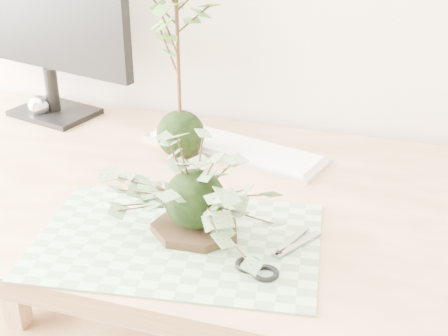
{
  "coord_description": "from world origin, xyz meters",
  "views": [
    {
      "loc": [
        0.28,
        0.26,
        1.3
      ],
      "look_at": [
        0.0,
        1.14,
        0.84
      ],
      "focal_mm": 50.0,
      "sensor_mm": 36.0,
      "label": 1
    }
  ],
  "objects_px": {
    "keyboard": "(234,147)",
    "ivy_kokedama": "(194,173)",
    "desk": "(214,232)",
    "maple_kokedama": "(177,17)",
    "monitor": "(44,14)"
  },
  "relations": [
    {
      "from": "desk",
      "to": "ivy_kokedama",
      "type": "bearing_deg",
      "value": -83.14
    },
    {
      "from": "ivy_kokedama",
      "to": "maple_kokedama",
      "type": "bearing_deg",
      "value": 115.47
    },
    {
      "from": "maple_kokedama",
      "to": "keyboard",
      "type": "bearing_deg",
      "value": 30.9
    },
    {
      "from": "ivy_kokedama",
      "to": "maple_kokedama",
      "type": "xyz_separation_m",
      "value": [
        -0.13,
        0.28,
        0.18
      ]
    },
    {
      "from": "ivy_kokedama",
      "to": "keyboard",
      "type": "relative_size",
      "value": 0.66
    },
    {
      "from": "monitor",
      "to": "maple_kokedama",
      "type": "bearing_deg",
      "value": -5.36
    },
    {
      "from": "keyboard",
      "to": "ivy_kokedama",
      "type": "bearing_deg",
      "value": -68.71
    },
    {
      "from": "ivy_kokedama",
      "to": "monitor",
      "type": "xyz_separation_m",
      "value": [
        -0.51,
        0.41,
        0.13
      ]
    },
    {
      "from": "ivy_kokedama",
      "to": "keyboard",
      "type": "xyz_separation_m",
      "value": [
        -0.04,
        0.34,
        -0.11
      ]
    },
    {
      "from": "desk",
      "to": "maple_kokedama",
      "type": "xyz_separation_m",
      "value": [
        -0.11,
        0.13,
        0.38
      ]
    },
    {
      "from": "ivy_kokedama",
      "to": "desk",
      "type": "bearing_deg",
      "value": 96.86
    },
    {
      "from": "desk",
      "to": "keyboard",
      "type": "relative_size",
      "value": 3.81
    },
    {
      "from": "maple_kokedama",
      "to": "monitor",
      "type": "bearing_deg",
      "value": 160.56
    },
    {
      "from": "desk",
      "to": "ivy_kokedama",
      "type": "distance_m",
      "value": 0.25
    },
    {
      "from": "desk",
      "to": "keyboard",
      "type": "height_order",
      "value": "keyboard"
    }
  ]
}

